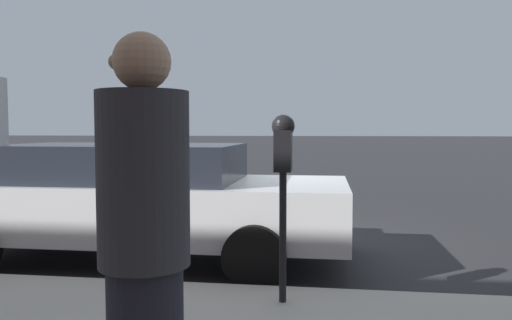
# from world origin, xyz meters

# --- Properties ---
(ground_plane) EXTENTS (220.00, 220.00, 0.00)m
(ground_plane) POSITION_xyz_m (0.00, 0.00, 0.00)
(ground_plane) COLOR #2B2B2D
(parking_meter) EXTENTS (0.21, 0.19, 1.56)m
(parking_meter) POSITION_xyz_m (-2.61, -0.37, 1.33)
(parking_meter) COLOR black
(parking_meter) RESTS_ON sidewalk
(car_white) EXTENTS (2.09, 4.97, 1.39)m
(car_white) POSITION_xyz_m (-0.94, 1.56, 0.75)
(car_white) COLOR silver
(car_white) RESTS_ON ground_plane
(pedestrian) EXTENTS (0.38, 0.38, 1.83)m
(pedestrian) POSITION_xyz_m (-4.70, 0.03, 1.06)
(pedestrian) COLOR #23232D
(pedestrian) RESTS_ON sidewalk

